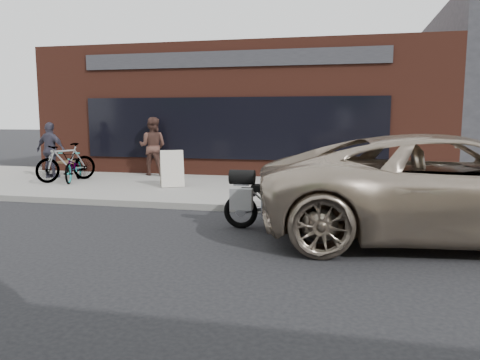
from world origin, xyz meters
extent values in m
plane|color=black|center=(0.00, 0.00, 0.00)|extent=(120.00, 120.00, 0.00)
cube|color=gray|center=(0.00, 7.00, 0.07)|extent=(44.00, 6.00, 0.15)
cube|color=#55261B|center=(-2.00, 14.00, 2.25)|extent=(14.00, 10.00, 4.50)
cube|color=black|center=(-2.00, 8.97, 1.70)|extent=(10.00, 0.08, 2.00)
cube|color=#2B2B30|center=(-2.00, 8.97, 3.90)|extent=(10.00, 0.08, 0.50)
torus|color=black|center=(-0.15, 2.59, 0.32)|extent=(0.65, 0.11, 0.65)
torus|color=black|center=(1.31, 2.61, 0.32)|extent=(0.65, 0.11, 0.65)
cube|color=#B7B7BC|center=(0.53, 2.60, 0.41)|extent=(0.54, 0.30, 0.37)
cube|color=black|center=(0.82, 2.60, 0.79)|extent=(0.49, 0.31, 0.25)
cube|color=black|center=(0.34, 2.60, 0.77)|extent=(0.54, 0.28, 0.12)
cube|color=black|center=(0.00, 2.59, 0.70)|extent=(0.29, 0.22, 0.14)
cube|color=black|center=(1.11, 2.61, 0.92)|extent=(0.18, 0.23, 0.21)
cube|color=silver|center=(1.18, 2.61, 1.16)|extent=(0.14, 0.29, 0.33)
cylinder|color=black|center=(1.04, 2.60, 0.99)|extent=(0.04, 0.68, 0.03)
cube|color=#B7B7BC|center=(-0.12, 2.59, 0.83)|extent=(0.27, 0.29, 0.03)
cube|color=gray|center=(-0.08, 2.34, 0.60)|extent=(0.41, 0.18, 0.39)
cylinder|color=black|center=(-0.12, 2.59, 0.97)|extent=(0.47, 0.28, 0.27)
cylinder|color=#B7B7BC|center=(0.14, 2.75, 0.34)|extent=(0.54, 0.08, 0.19)
imported|color=tan|center=(3.50, 2.60, 0.90)|extent=(6.76, 3.74, 1.79)
imported|color=gray|center=(-6.19, 6.64, 0.60)|extent=(1.12, 1.83, 0.91)
imported|color=gray|center=(-6.44, 6.64, 0.72)|extent=(1.40, 1.91, 1.14)
cube|color=beige|center=(-2.92, 6.26, 0.65)|extent=(0.70, 0.57, 1.01)
cube|color=beige|center=(-3.04, 6.50, 0.65)|extent=(0.70, 0.57, 1.01)
cylinder|color=black|center=(-7.21, 8.00, 0.36)|extent=(0.07, 0.07, 0.41)
cylinder|color=brown|center=(-7.21, 8.00, 0.58)|extent=(0.80, 0.80, 0.05)
imported|color=#52342B|center=(-4.50, 8.60, 1.10)|extent=(0.98, 0.79, 1.91)
imported|color=#3C3A4A|center=(-7.35, 7.23, 1.03)|extent=(1.07, 0.53, 1.76)
camera|label=1|loc=(1.77, -5.79, 2.09)|focal=35.00mm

